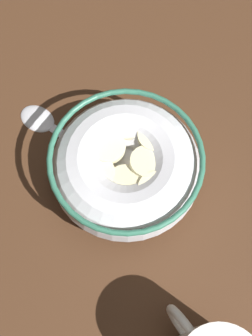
% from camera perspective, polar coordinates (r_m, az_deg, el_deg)
% --- Properties ---
extents(ground_plane, '(0.90, 0.90, 0.02)m').
position_cam_1_polar(ground_plane, '(0.52, 0.00, -1.59)').
color(ground_plane, '#472B19').
extents(cereal_bowl, '(0.16, 0.16, 0.06)m').
position_cam_1_polar(cereal_bowl, '(0.48, 0.02, 0.13)').
color(cereal_bowl, silver).
rests_on(cereal_bowl, ground_plane).
extents(spoon, '(0.14, 0.07, 0.01)m').
position_cam_1_polar(spoon, '(0.54, -9.59, 5.31)').
color(spoon, silver).
rests_on(spoon, ground_plane).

